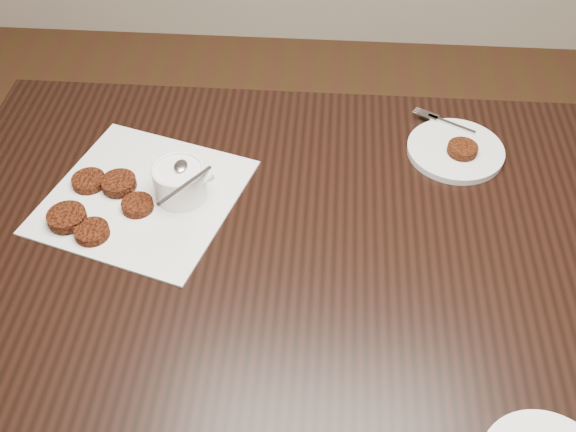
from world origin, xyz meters
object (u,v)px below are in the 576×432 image
object	(u,v)px
table	(317,364)
plate_with_patty	(456,148)
napkin	(143,196)
sauce_ramekin	(178,168)

from	to	relation	value
table	plate_with_patty	xyz separation A→B (m)	(0.25, 0.27, 0.39)
table	napkin	world-z (taller)	napkin
table	sauce_ramekin	world-z (taller)	sauce_ramekin
table	plate_with_patty	world-z (taller)	plate_with_patty
sauce_ramekin	table	bearing A→B (deg)	-22.18
sauce_ramekin	plate_with_patty	bearing A→B (deg)	17.49
napkin	sauce_ramekin	world-z (taller)	sauce_ramekin
napkin	plate_with_patty	bearing A→B (deg)	16.07
napkin	plate_with_patty	distance (m)	0.62
plate_with_patty	sauce_ramekin	bearing A→B (deg)	-162.51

